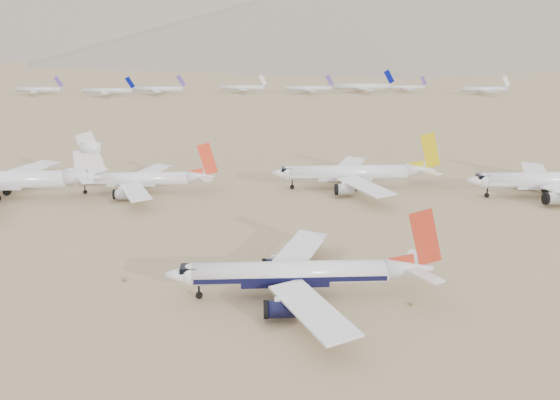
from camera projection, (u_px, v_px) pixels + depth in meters
name	position (u px, v px, depth m)	size (l,w,h in m)	color
ground	(278.00, 313.00, 97.41)	(7000.00, 7000.00, 0.00)	olive
main_airliner	(302.00, 273.00, 101.98)	(48.86, 47.72, 17.24)	white
row2_navy_widebody	(555.00, 180.00, 163.10)	(51.38, 50.25, 18.28)	white
row2_gold_tail	(355.00, 173.00, 171.88)	(50.28, 49.17, 17.90)	white
row2_orange_tail	(141.00, 179.00, 167.00)	(43.92, 42.96, 15.67)	white
row2_white_trijet	(5.00, 180.00, 161.05)	(57.02, 55.72, 20.20)	white
distant_storage_row	(210.00, 88.00, 421.32)	(470.58, 58.75, 15.49)	silver
foothills	(505.00, 19.00, 1148.44)	(4637.50, 1395.00, 155.00)	slate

